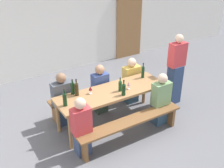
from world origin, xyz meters
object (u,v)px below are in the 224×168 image
(wine_bottle_3, at_px, (120,86))
(standing_host, at_px, (176,71))
(wooden_door, at_px, (129,25))
(seated_guest_far_2, at_px, (131,82))
(seated_guest_far_0, at_px, (63,101))
(wine_bottle_5, at_px, (77,89))
(wine_glass_1, at_px, (90,89))
(wine_bottle_0, at_px, (124,89))
(wine_bottle_4, at_px, (143,72))
(wine_bottle_1, at_px, (73,88))
(bench_far, at_px, (96,94))
(tasting_table, at_px, (112,94))
(wine_bottle_2, at_px, (65,100))
(seated_guest_near_1, at_px, (161,101))
(seated_guest_near_0, at_px, (82,128))
(seated_guest_far_1, at_px, (100,90))
(wine_glass_0, at_px, (129,84))
(bench_near, at_px, (131,124))

(wine_bottle_3, height_order, standing_host, standing_host)
(wooden_door, xyz_separation_m, seated_guest_far_2, (-1.61, -2.43, -0.54))
(seated_guest_far_0, bearing_deg, wooden_door, 126.56)
(standing_host, bearing_deg, wine_bottle_5, -5.46)
(seated_guest_far_2, bearing_deg, wine_glass_1, -72.59)
(wine_bottle_0, xyz_separation_m, seated_guest_far_0, (-0.93, 0.76, -0.34))
(wine_bottle_0, height_order, standing_host, standing_host)
(wine_bottle_4, relative_size, seated_guest_far_2, 0.31)
(wine_bottle_3, bearing_deg, wine_bottle_1, 155.68)
(bench_far, height_order, wine_bottle_4, wine_bottle_4)
(tasting_table, distance_m, wine_bottle_1, 0.78)
(wine_bottle_2, relative_size, seated_guest_near_1, 0.30)
(wooden_door, height_order, wine_bottle_2, wooden_door)
(wooden_door, relative_size, seated_guest_near_0, 1.88)
(tasting_table, distance_m, wine_bottle_0, 0.34)
(bench_far, bearing_deg, seated_guest_far_1, -83.68)
(seated_guest_far_2, bearing_deg, wine_bottle_4, 7.70)
(wooden_door, relative_size, wine_glass_0, 13.63)
(wine_bottle_4, xyz_separation_m, wine_glass_1, (-1.28, -0.04, -0.02))
(bench_far, bearing_deg, wine_bottle_3, -79.93)
(seated_guest_near_1, bearing_deg, wine_bottle_4, -3.99)
(wine_bottle_3, bearing_deg, wine_bottle_4, 18.45)
(bench_near, xyz_separation_m, wine_bottle_5, (-0.66, 0.86, 0.52))
(seated_guest_near_1, bearing_deg, wine_glass_0, 50.99)
(bench_far, height_order, wine_bottle_5, wine_bottle_5)
(wine_bottle_1, xyz_separation_m, wine_glass_0, (1.02, -0.39, -0.01))
(bench_far, relative_size, seated_guest_far_0, 1.90)
(wine_bottle_2, bearing_deg, seated_guest_far_0, 73.46)
(wine_bottle_0, bearing_deg, bench_near, -103.99)
(bench_far, height_order, wine_bottle_3, wine_bottle_3)
(seated_guest_near_0, bearing_deg, tasting_table, -61.10)
(tasting_table, xyz_separation_m, wine_glass_0, (0.33, -0.10, 0.19))
(seated_guest_near_1, xyz_separation_m, seated_guest_far_0, (-1.66, 1.02, 0.00))
(bench_near, bearing_deg, wine_bottle_2, 147.70)
(wooden_door, bearing_deg, bench_far, -136.98)
(wooden_door, relative_size, seated_guest_far_2, 1.93)
(wine_bottle_4, height_order, seated_guest_far_0, seated_guest_far_0)
(tasting_table, xyz_separation_m, wine_bottle_5, (-0.66, 0.20, 0.21))
(wooden_door, height_order, wine_glass_0, wooden_door)
(wine_bottle_1, height_order, seated_guest_near_1, seated_guest_near_1)
(wine_bottle_3, xyz_separation_m, seated_guest_far_1, (-0.12, 0.59, -0.33))
(seated_guest_near_1, bearing_deg, wine_bottle_3, 58.74)
(wine_bottle_5, height_order, seated_guest_near_0, seated_guest_near_0)
(wine_bottle_0, relative_size, wine_bottle_1, 1.02)
(wine_bottle_1, distance_m, seated_guest_near_0, 0.89)
(seated_guest_far_1, height_order, standing_host, standing_host)
(wine_bottle_4, bearing_deg, wine_bottle_3, -161.55)
(bench_near, xyz_separation_m, wine_bottle_1, (-0.70, 0.95, 0.51))
(wine_bottle_1, relative_size, seated_guest_near_0, 0.28)
(wine_glass_0, relative_size, seated_guest_near_0, 0.14)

